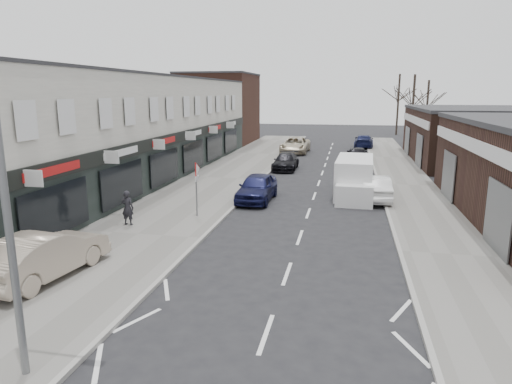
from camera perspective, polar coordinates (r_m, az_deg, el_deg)
The scene contains 20 objects.
ground at distance 10.41m, azimuth -0.86°, elevation -22.65°, with size 160.00×160.00×0.00m, color black.
pavement_left at distance 32.07m, azimuth -4.27°, elevation 1.70°, with size 5.50×64.00×0.12m, color slate.
pavement_right at distance 31.14m, azimuth 18.47°, elevation 0.77°, with size 3.50×64.00×0.12m, color slate.
shop_terrace_left at distance 31.86m, azimuth -17.49°, elevation 7.43°, with size 8.00×41.00×7.10m, color silver.
brick_block_far at distance 55.52m, azimuth -4.65°, elevation 10.28°, with size 8.00×10.00×8.00m, color #49291F.
right_unit_far at distance 43.81m, azimuth 25.68°, elevation 6.27°, with size 10.00×16.00×4.50m, color #362118.
tree_far_a at distance 57.09m, azimuth 18.71°, elevation 5.70°, with size 3.60×3.60×8.00m, color #382D26, non-canonical shape.
tree_far_b at distance 63.35m, azimuth 20.31°, elevation 6.18°, with size 3.60×3.60×7.50m, color #382D26, non-canonical shape.
tree_far_c at distance 68.91m, azimuth 17.10°, elevation 6.84°, with size 3.60×3.60×8.50m, color #382D26, non-canonical shape.
street_lamp at distance 9.95m, azimuth -28.50°, elevation 3.06°, with size 2.23×0.22×8.00m.
warning_sign at distance 21.82m, azimuth -7.42°, elevation 2.30°, with size 0.12×0.80×2.70m.
white_van at distance 27.21m, azimuth 12.18°, elevation 1.67°, with size 2.23×5.82×2.24m.
sedan_on_pavement at distance 16.24m, azimuth -24.84°, elevation -7.11°, with size 1.60×4.60×1.52m, color #B2A28E.
pedestrian at distance 21.24m, azimuth -15.77°, elevation -1.91°, with size 0.57×0.38×1.58m, color black.
parked_car_left_a at distance 25.52m, azimuth 0.11°, elevation 0.57°, with size 1.79×4.46×1.52m, color #13153C.
parked_car_left_b at distance 36.02m, azimuth 3.73°, elevation 3.81°, with size 1.79×4.40×1.28m, color black.
parked_car_left_c at distance 46.24m, azimuth 4.92°, elevation 5.86°, with size 2.59×5.62×1.56m, color beige.
parked_car_right_a at distance 26.51m, azimuth 14.56°, elevation 0.53°, with size 1.52×4.37×1.44m, color silver.
parked_car_right_b at distance 40.27m, azimuth 12.51°, elevation 4.58°, with size 1.73×4.29×1.46m, color black.
parked_car_right_c at distance 51.83m, azimuth 13.33°, elevation 6.20°, with size 1.99×4.90×1.42m, color #13173C.
Camera 1 is at (1.84, -8.32, 5.97)m, focal length 32.00 mm.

